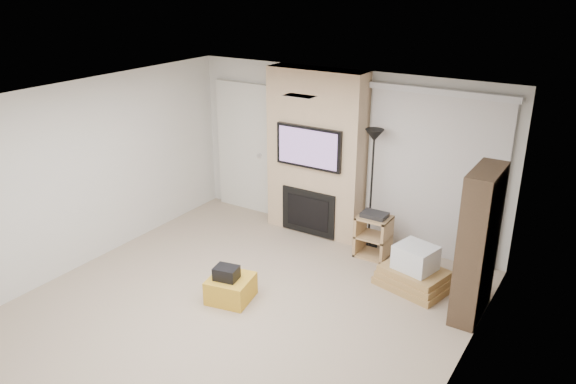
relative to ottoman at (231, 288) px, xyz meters
The scene contains 15 objects.
floor 0.37m from the ottoman, 46.92° to the right, with size 5.00×5.50×0.00m, color tan.
ceiling 2.37m from the ottoman, 46.92° to the right, with size 5.00×5.50×0.00m, color white.
wall_back 2.75m from the ottoman, 84.79° to the left, with size 5.00×2.50×0.00m, color silver.
wall_left 2.54m from the ottoman, behind, with size 5.50×2.50×0.00m, color silver.
wall_right 2.95m from the ottoman, ahead, with size 5.50×2.50×0.00m, color silver.
hvac_vent 2.49m from the ottoman, 41.48° to the left, with size 0.35×0.18×0.01m, color silver.
ottoman is the anchor object (origin of this frame).
black_bag 0.24m from the ottoman, 115.71° to the right, with size 0.28×0.22×0.16m, color black.
fireplace_wall 2.54m from the ottoman, 93.03° to the left, with size 1.50×0.47×2.50m.
entry_door 3.06m from the ottoman, 122.47° to the left, with size 1.02×0.11×2.14m.
vertical_blinds 3.15m from the ottoman, 56.44° to the left, with size 1.98×0.10×2.37m.
floor_lamp 2.66m from the ottoman, 69.09° to the left, with size 0.26×0.26×1.78m.
av_stand 2.23m from the ottoman, 63.21° to the left, with size 0.45×0.38×0.66m.
box_stack 2.33m from the ottoman, 39.40° to the left, with size 0.99×0.84×0.57m.
bookshelf 2.96m from the ottoman, 26.07° to the left, with size 0.30×0.80×1.80m.
Camera 1 is at (3.54, -4.44, 3.75)m, focal length 35.00 mm.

